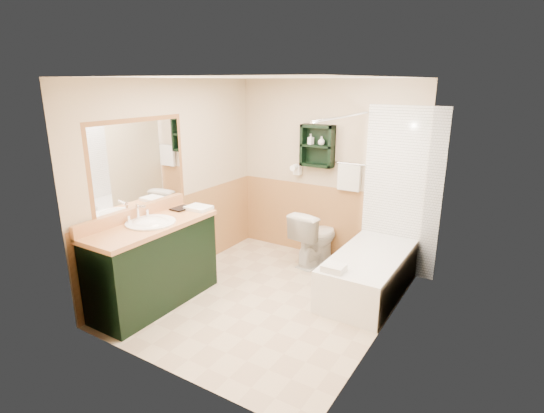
{
  "coord_description": "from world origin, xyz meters",
  "views": [
    {
      "loc": [
        2.31,
        -3.63,
        2.37
      ],
      "look_at": [
        -0.05,
        0.2,
        1.03
      ],
      "focal_mm": 28.0,
      "sensor_mm": 36.0,
      "label": 1
    }
  ],
  "objects": [
    {
      "name": "mirror_frame",
      "position": [
        -1.27,
        -0.55,
        1.5
      ],
      "size": [
        1.3,
        1.3,
        1.0
      ],
      "primitive_type": null,
      "color": "brown",
      "rests_on": "left_wall"
    },
    {
      "name": "left_wall",
      "position": [
        -1.32,
        0.0,
        1.2
      ],
      "size": [
        0.04,
        3.0,
        2.4
      ],
      "primitive_type": "cube",
      "color": "beige",
      "rests_on": "ground"
    },
    {
      "name": "counter_towel",
      "position": [
        -0.89,
        -0.07,
        0.95
      ],
      "size": [
        0.28,
        0.22,
        0.04
      ],
      "primitive_type": "cube",
      "color": "silver",
      "rests_on": "vanity"
    },
    {
      "name": "right_wall",
      "position": [
        1.32,
        0.0,
        1.2
      ],
      "size": [
        0.04,
        3.0,
        2.4
      ],
      "primitive_type": "cube",
      "color": "beige",
      "rests_on": "ground"
    },
    {
      "name": "wainscot_left",
      "position": [
        -1.29,
        0.0,
        0.5
      ],
      "size": [
        2.98,
        2.98,
        1.0
      ],
      "primitive_type": null,
      "color": "tan",
      "rests_on": "left_wall"
    },
    {
      "name": "tile_accent",
      "position": [
        1.27,
        0.75,
        1.9
      ],
      "size": [
        1.5,
        1.5,
        0.1
      ],
      "primitive_type": null,
      "color": "#154B2F",
      "rests_on": "right_wall"
    },
    {
      "name": "vanity_book",
      "position": [
        -1.16,
        -0.16,
        1.05
      ],
      "size": [
        0.17,
        0.03,
        0.23
      ],
      "primitive_type": "imported",
      "rotation": [
        0.0,
        0.0,
        -0.05
      ],
      "color": "black",
      "rests_on": "vanity"
    },
    {
      "name": "vanity",
      "position": [
        -0.99,
        -0.71,
        0.46
      ],
      "size": [
        0.59,
        1.47,
        0.93
      ],
      "primitive_type": "cube",
      "color": "black",
      "rests_on": "ground"
    },
    {
      "name": "tub_towel",
      "position": [
        0.75,
        0.11,
        0.52
      ],
      "size": [
        0.23,
        0.19,
        0.07
      ],
      "primitive_type": "cube",
      "color": "silver",
      "rests_on": "bathtub"
    },
    {
      "name": "toilet",
      "position": [
        0.02,
        1.17,
        0.37
      ],
      "size": [
        0.52,
        0.8,
        0.73
      ],
      "primitive_type": "imported",
      "rotation": [
        0.0,
        0.0,
        3.0
      ],
      "color": "white",
      "rests_on": "ground"
    },
    {
      "name": "towel_bar",
      "position": [
        0.35,
        1.45,
        1.35
      ],
      "size": [
        0.4,
        0.06,
        0.4
      ],
      "primitive_type": null,
      "color": "silver",
      "rests_on": "back_wall"
    },
    {
      "name": "hair_dryer",
      "position": [
        -0.4,
        1.43,
        1.2
      ],
      "size": [
        0.1,
        0.24,
        0.18
      ],
      "primitive_type": null,
      "color": "white",
      "rests_on": "back_wall"
    },
    {
      "name": "soap_bottle_a",
      "position": [
        -0.19,
        1.4,
        1.6
      ],
      "size": [
        0.09,
        0.15,
        0.06
      ],
      "primitive_type": "imported",
      "rotation": [
        0.0,
        0.0,
        -0.26
      ],
      "color": "white",
      "rests_on": "wall_shelf"
    },
    {
      "name": "curtain_rod",
      "position": [
        0.53,
        0.75,
        2.0
      ],
      "size": [
        0.03,
        1.6,
        0.03
      ],
      "primitive_type": "cylinder",
      "rotation": [
        1.57,
        0.0,
        0.0
      ],
      "color": "silver",
      "rests_on": "back_wall"
    },
    {
      "name": "tile_back",
      "position": [
        1.03,
        1.48,
        1.05
      ],
      "size": [
        0.95,
        0.95,
        2.1
      ],
      "primitive_type": null,
      "color": "white",
      "rests_on": "back_wall"
    },
    {
      "name": "ceiling",
      "position": [
        0.0,
        0.0,
        2.42
      ],
      "size": [
        2.6,
        3.0,
        0.04
      ],
      "primitive_type": "cube",
      "color": "white",
      "rests_on": "back_wall"
    },
    {
      "name": "mirror_glass",
      "position": [
        -1.27,
        -0.55,
        1.5
      ],
      "size": [
        1.2,
        1.2,
        0.9
      ],
      "primitive_type": null,
      "color": "white",
      "rests_on": "left_wall"
    },
    {
      "name": "wall_shelf",
      "position": [
        -0.1,
        1.41,
        1.55
      ],
      "size": [
        0.45,
        0.15,
        0.55
      ],
      "primitive_type": "cube",
      "color": "black",
      "rests_on": "back_wall"
    },
    {
      "name": "wainscot_back",
      "position": [
        0.0,
        1.49,
        0.5
      ],
      "size": [
        2.58,
        2.58,
        1.0
      ],
      "primitive_type": null,
      "color": "tan",
      "rests_on": "back_wall"
    },
    {
      "name": "soap_bottle_b",
      "position": [
        -0.04,
        1.4,
        1.61
      ],
      "size": [
        0.11,
        0.13,
        0.09
      ],
      "primitive_type": "imported",
      "rotation": [
        0.0,
        0.0,
        0.22
      ],
      "color": "white",
      "rests_on": "wall_shelf"
    },
    {
      "name": "bathtub",
      "position": [
        0.93,
        0.73,
        0.24
      ],
      "size": [
        0.72,
        1.5,
        0.48
      ],
      "primitive_type": "cube",
      "color": "white",
      "rests_on": "ground"
    },
    {
      "name": "tile_right",
      "position": [
        1.28,
        0.75,
        1.05
      ],
      "size": [
        1.5,
        1.5,
        2.1
      ],
      "primitive_type": null,
      "color": "white",
      "rests_on": "right_wall"
    },
    {
      "name": "floor",
      "position": [
        0.0,
        0.0,
        0.0
      ],
      "size": [
        3.0,
        3.0,
        0.0
      ],
      "primitive_type": "plane",
      "color": "beige",
      "rests_on": "ground"
    },
    {
      "name": "shower_curtain",
      "position": [
        0.53,
        0.92,
        1.15
      ],
      "size": [
        1.05,
        1.05,
        1.7
      ],
      "primitive_type": null,
      "color": "beige",
      "rests_on": "curtain_rod"
    },
    {
      "name": "back_wall",
      "position": [
        0.0,
        1.52,
        1.2
      ],
      "size": [
        2.6,
        0.04,
        2.4
      ],
      "primitive_type": "cube",
      "color": "beige",
      "rests_on": "ground"
    }
  ]
}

